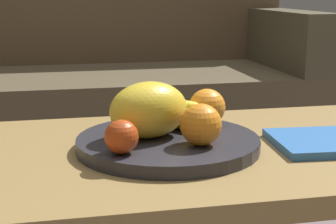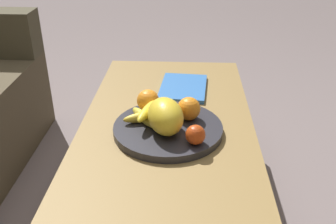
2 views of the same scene
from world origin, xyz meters
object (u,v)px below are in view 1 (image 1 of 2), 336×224
object	(u,v)px
apple_front	(121,137)
banana_bunch	(170,115)
coffee_table	(194,167)
orange_left	(207,107)
magazine	(336,141)
melon_large_front	(149,110)
orange_front	(201,125)
fruit_bowl	(168,143)
couch	(87,94)

from	to	relation	value
apple_front	banana_bunch	size ratio (longest dim) A/B	0.39
coffee_table	orange_left	distance (m)	0.13
apple_front	magazine	world-z (taller)	apple_front
banana_bunch	apple_front	bearing A→B (deg)	-127.00
coffee_table	melon_large_front	xyz separation A→B (m)	(-0.09, -0.00, 0.12)
orange_front	orange_left	xyz separation A→B (m)	(0.05, 0.14, -0.00)
fruit_bowl	apple_front	xyz separation A→B (m)	(-0.10, -0.09, 0.04)
melon_large_front	fruit_bowl	bearing A→B (deg)	-8.03
couch	orange_left	size ratio (longest dim) A/B	21.91
apple_front	banana_bunch	xyz separation A→B (m)	(0.12, 0.16, -0.00)
orange_front	fruit_bowl	bearing A→B (deg)	125.49
magazine	fruit_bowl	bearing A→B (deg)	176.84
orange_left	banana_bunch	world-z (taller)	orange_left
fruit_bowl	apple_front	world-z (taller)	apple_front
couch	apple_front	distance (m)	1.17
fruit_bowl	orange_front	world-z (taller)	orange_front
couch	melon_large_front	xyz separation A→B (m)	(0.05, -1.07, 0.17)
fruit_bowl	melon_large_front	distance (m)	0.08
melon_large_front	couch	bearing A→B (deg)	92.93
fruit_bowl	coffee_table	bearing A→B (deg)	6.21
coffee_table	banana_bunch	xyz separation A→B (m)	(-0.03, 0.07, 0.09)
magazine	orange_front	bearing A→B (deg)	-171.25
couch	fruit_bowl	world-z (taller)	couch
coffee_table	magazine	distance (m)	0.29
banana_bunch	magazine	xyz separation A→B (m)	(0.32, -0.12, -0.04)
banana_bunch	magazine	size ratio (longest dim) A/B	0.61
melon_large_front	orange_front	distance (m)	0.11
orange_left	apple_front	world-z (taller)	orange_left
melon_large_front	orange_front	world-z (taller)	melon_large_front
melon_large_front	apple_front	distance (m)	0.12
apple_front	fruit_bowl	bearing A→B (deg)	40.56
coffee_table	orange_left	world-z (taller)	orange_left
orange_front	banana_bunch	world-z (taller)	orange_front
banana_bunch	magazine	world-z (taller)	banana_bunch
melon_large_front	orange_left	world-z (taller)	melon_large_front
fruit_bowl	magazine	world-z (taller)	fruit_bowl
melon_large_front	banana_bunch	xyz separation A→B (m)	(0.06, 0.07, -0.03)
couch	fruit_bowl	distance (m)	1.08
couch	magazine	world-z (taller)	couch
orange_front	couch	bearing A→B (deg)	96.93
fruit_bowl	orange_left	xyz separation A→B (m)	(0.10, 0.07, 0.05)
apple_front	banana_bunch	bearing A→B (deg)	53.00
orange_left	magazine	distance (m)	0.27
fruit_bowl	melon_large_front	xyz separation A→B (m)	(-0.04, 0.01, 0.07)
melon_large_front	banana_bunch	size ratio (longest dim) A/B	1.03
melon_large_front	orange_front	bearing A→B (deg)	-40.48
coffee_table	orange_front	world-z (taller)	orange_front
orange_front	magazine	xyz separation A→B (m)	(0.29, 0.02, -0.06)
fruit_bowl	magazine	bearing A→B (deg)	-7.55
fruit_bowl	apple_front	distance (m)	0.14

